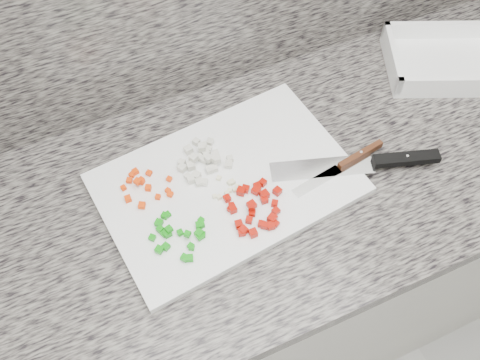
{
  "coord_description": "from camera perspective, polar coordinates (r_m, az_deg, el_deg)",
  "views": [
    {
      "loc": [
        -0.32,
        0.9,
        1.82
      ],
      "look_at": [
        -0.08,
        1.44,
        0.94
      ],
      "focal_mm": 40.0,
      "sensor_mm": 36.0,
      "label": 1
    }
  ],
  "objects": [
    {
      "name": "countertop",
      "position": [
        1.13,
        3.68,
        -0.03
      ],
      "size": [
        3.96,
        0.64,
        0.04
      ],
      "primitive_type": "cube",
      "color": "slate",
      "rests_on": "cabinet"
    },
    {
      "name": "carrot_pile",
      "position": [
        1.09,
        -10.31,
        -0.64
      ],
      "size": [
        0.1,
        0.1,
        0.02
      ],
      "color": "#EB3A05",
      "rests_on": "cutting_board"
    },
    {
      "name": "green_pepper_pile",
      "position": [
        1.02,
        -6.57,
        -5.79
      ],
      "size": [
        0.11,
        0.12,
        0.02
      ],
      "color": "#0C8B0C",
      "rests_on": "cutting_board"
    },
    {
      "name": "paring_knife",
      "position": [
        1.13,
        11.61,
        1.96
      ],
      "size": [
        0.23,
        0.05,
        0.02
      ],
      "rotation": [
        0.0,
        0.0,
        0.16
      ],
      "color": "silver",
      "rests_on": "cutting_board"
    },
    {
      "name": "cutting_board",
      "position": [
        1.09,
        -1.39,
        -0.38
      ],
      "size": [
        0.54,
        0.39,
        0.02
      ],
      "primitive_type": "cube",
      "rotation": [
        0.0,
        0.0,
        0.11
      ],
      "color": "white",
      "rests_on": "countertop"
    },
    {
      "name": "chef_knife",
      "position": [
        1.14,
        14.45,
        1.89
      ],
      "size": [
        0.35,
        0.14,
        0.02
      ],
      "rotation": [
        0.0,
        0.0,
        -0.31
      ],
      "color": "silver",
      "rests_on": "cutting_board"
    },
    {
      "name": "red_pepper_pile",
      "position": [
        1.04,
        1.54,
        -3.03
      ],
      "size": [
        0.12,
        0.11,
        0.02
      ],
      "color": "#A10C02",
      "rests_on": "cutting_board"
    },
    {
      "name": "onion_pile",
      "position": [
        1.1,
        -3.99,
        2.06
      ],
      "size": [
        0.12,
        0.12,
        0.03
      ],
      "color": "beige",
      "rests_on": "cutting_board"
    },
    {
      "name": "tray",
      "position": [
        1.39,
        21.05,
        11.72
      ],
      "size": [
        0.33,
        0.29,
        0.06
      ],
      "rotation": [
        0.0,
        0.0,
        -0.41
      ],
      "color": "white",
      "rests_on": "countertop"
    },
    {
      "name": "cabinet",
      "position": [
        1.53,
        2.77,
        -9.39
      ],
      "size": [
        3.92,
        0.62,
        0.86
      ],
      "primitive_type": "cube",
      "color": "silver",
      "rests_on": "ground"
    },
    {
      "name": "garlic_pile",
      "position": [
        1.07,
        -1.3,
        -0.83
      ],
      "size": [
        0.06,
        0.05,
        0.01
      ],
      "color": "beige",
      "rests_on": "cutting_board"
    }
  ]
}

